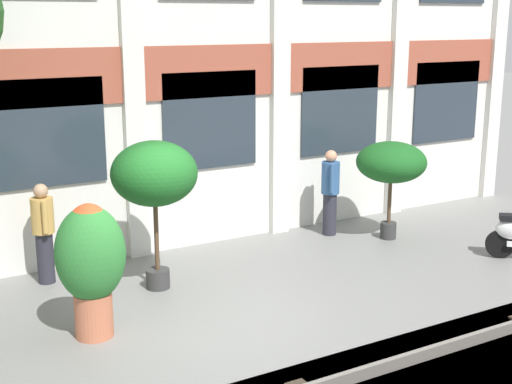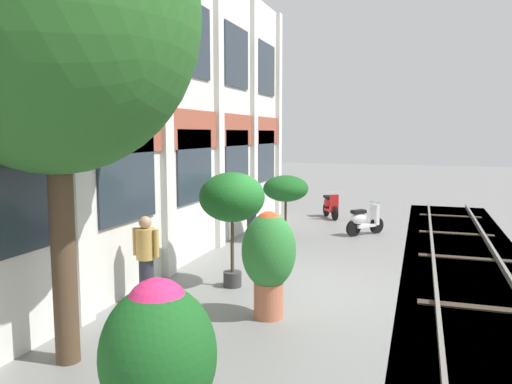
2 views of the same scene
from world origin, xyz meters
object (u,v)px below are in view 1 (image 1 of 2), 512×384
object	(u,v)px
potted_plant_low_pan	(154,176)
resident_watching_tracks	(330,190)
resident_by_doorway	(43,230)
potted_plant_ribbed_drum	(91,258)
potted_plant_tall_urn	(391,164)

from	to	relation	value
potted_plant_low_pan	resident_watching_tracks	world-z (taller)	potted_plant_low_pan
resident_by_doorway	resident_watching_tracks	size ratio (longest dim) A/B	0.97
potted_plant_ribbed_drum	potted_plant_low_pan	xyz separation A→B (m)	(1.37, 1.16, 0.68)
resident_by_doorway	potted_plant_ribbed_drum	bearing A→B (deg)	-85.50
resident_watching_tracks	potted_plant_ribbed_drum	bearing A→B (deg)	-129.79
resident_watching_tracks	potted_plant_low_pan	bearing A→B (deg)	-138.06
potted_plant_tall_urn	resident_watching_tracks	xyz separation A→B (m)	(-0.80, 0.75, -0.55)
potted_plant_tall_urn	potted_plant_low_pan	bearing A→B (deg)	-177.93
potted_plant_ribbed_drum	potted_plant_tall_urn	world-z (taller)	potted_plant_tall_urn
potted_plant_tall_urn	resident_watching_tracks	distance (m)	1.23
potted_plant_low_pan	resident_by_doorway	bearing A→B (deg)	142.10
potted_plant_ribbed_drum	potted_plant_tall_urn	distance (m)	6.21
potted_plant_ribbed_drum	potted_plant_tall_urn	size ratio (longest dim) A/B	0.97
potted_plant_ribbed_drum	resident_by_doorway	size ratio (longest dim) A/B	1.12
potted_plant_ribbed_drum	resident_watching_tracks	xyz separation A→B (m)	(5.25, 2.08, -0.19)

